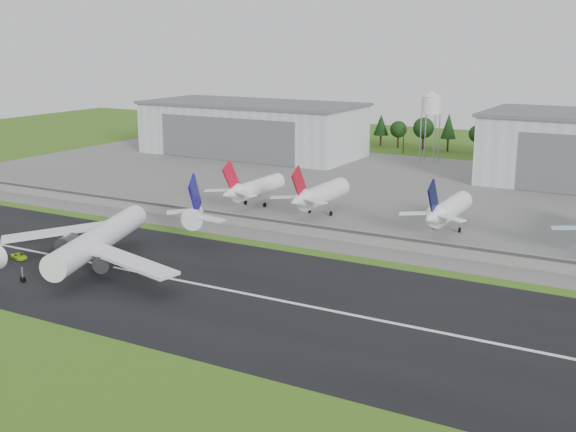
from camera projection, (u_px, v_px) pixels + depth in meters
The scene contains 14 objects.
ground at pixel (153, 296), 144.74m from camera, with size 600.00×600.00×0.00m, color #376718.
runway at pixel (184, 281), 153.19m from camera, with size 320.00×60.00×0.10m, color black.
runway_centerline at pixel (184, 281), 153.17m from camera, with size 220.00×1.00×0.02m, color white.
apron at pixel (381, 190), 246.27m from camera, with size 320.00×150.00×0.10m, color slate.
blast_fence at pixel (288, 227), 190.83m from camera, with size 240.00×0.61×3.50m.
hangar_west at pixel (252, 128), 319.62m from camera, with size 97.00×44.00×23.20m.
water_tower at pixel (431, 103), 297.80m from camera, with size 8.40×8.40×29.40m.
utility_poles at pixel (451, 157), 313.98m from camera, with size 230.00×3.00×12.00m, color black, non-canonical shape.
treeline at pixel (461, 153), 326.67m from camera, with size 320.00×16.00×22.00m, color black, non-canonical shape.
main_airliner at pixel (98, 245), 162.93m from camera, with size 53.91×57.51×18.17m.
ground_vehicle at pixel (19, 256), 168.52m from camera, with size 2.32×5.03×1.40m, color #A8DD1A.
parked_jet_red_a at pixel (252, 188), 219.73m from camera, with size 7.36×31.29×16.38m.
parked_jet_red_b at pixel (318, 195), 208.98m from camera, with size 7.36×31.29×16.70m.
parked_jet_navy at pixel (446, 210), 190.86m from camera, with size 7.36×31.29×16.54m.
Camera 1 is at (90.67, -105.84, 50.17)m, focal length 45.00 mm.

